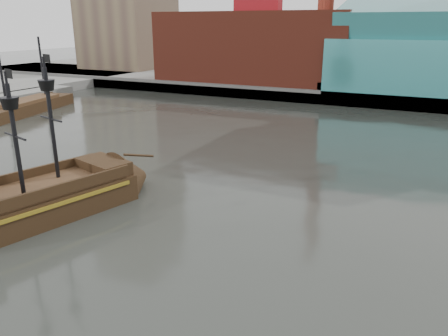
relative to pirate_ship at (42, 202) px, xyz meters
The scene contains 5 objects.
ground 13.08m from the pirate_ship, 11.34° to the right, with size 400.00×400.00×0.00m, color black.
promenade_far 90.35m from the pirate_ship, 81.87° to the left, with size 220.00×60.00×2.00m, color slate.
seawall 61.29m from the pirate_ship, 77.97° to the left, with size 220.00×1.00×2.60m, color #4C4C49.
pirate_ship is the anchor object (origin of this frame).
docked_vessel 46.49m from the pirate_ship, 139.94° to the left, with size 9.10×21.30×14.13m.
Camera 1 is at (14.05, -20.09, 14.65)m, focal length 35.00 mm.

